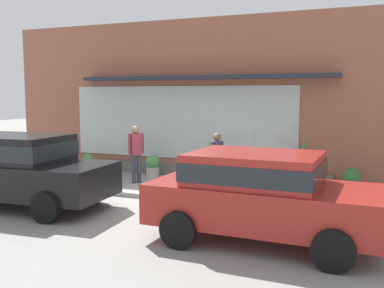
{
  "coord_description": "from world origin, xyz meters",
  "views": [
    {
      "loc": [
        4.95,
        -9.83,
        2.57
      ],
      "look_at": [
        0.4,
        1.2,
        1.24
      ],
      "focal_mm": 41.58,
      "sensor_mm": 36.0,
      "label": 1
    }
  ],
  "objects_px": {
    "pedestrian_with_handbag": "(218,158)",
    "potted_plant_low_front": "(351,180)",
    "pedestrian_passerby": "(136,150)",
    "potted_plant_doorstep": "(241,168)",
    "parked_car_black": "(20,167)",
    "potted_plant_window_right": "(205,165)",
    "parked_car_red": "(262,191)",
    "fire_hydrant": "(244,178)",
    "potted_plant_trailing_edge": "(303,163)",
    "potted_plant_corner_tall": "(89,162)",
    "potted_plant_window_center": "(153,165)"
  },
  "relations": [
    {
      "from": "pedestrian_passerby",
      "to": "parked_car_black",
      "type": "height_order",
      "value": "pedestrian_passerby"
    },
    {
      "from": "parked_car_black",
      "to": "potted_plant_window_right",
      "type": "height_order",
      "value": "parked_car_black"
    },
    {
      "from": "parked_car_red",
      "to": "pedestrian_passerby",
      "type": "bearing_deg",
      "value": 142.41
    },
    {
      "from": "pedestrian_with_handbag",
      "to": "parked_car_black",
      "type": "bearing_deg",
      "value": 146.83
    },
    {
      "from": "pedestrian_passerby",
      "to": "potted_plant_doorstep",
      "type": "bearing_deg",
      "value": 157.81
    },
    {
      "from": "potted_plant_low_front",
      "to": "potted_plant_window_right",
      "type": "bearing_deg",
      "value": 178.26
    },
    {
      "from": "fire_hydrant",
      "to": "pedestrian_passerby",
      "type": "height_order",
      "value": "pedestrian_passerby"
    },
    {
      "from": "fire_hydrant",
      "to": "pedestrian_with_handbag",
      "type": "distance_m",
      "value": 0.92
    },
    {
      "from": "pedestrian_with_handbag",
      "to": "potted_plant_trailing_edge",
      "type": "height_order",
      "value": "pedestrian_with_handbag"
    },
    {
      "from": "pedestrian_with_handbag",
      "to": "potted_plant_corner_tall",
      "type": "relative_size",
      "value": 2.67
    },
    {
      "from": "pedestrian_with_handbag",
      "to": "potted_plant_doorstep",
      "type": "xyz_separation_m",
      "value": [
        0.17,
        1.64,
        -0.51
      ]
    },
    {
      "from": "potted_plant_corner_tall",
      "to": "potted_plant_window_right",
      "type": "height_order",
      "value": "potted_plant_window_right"
    },
    {
      "from": "parked_car_red",
      "to": "parked_car_black",
      "type": "bearing_deg",
      "value": 178.78
    },
    {
      "from": "fire_hydrant",
      "to": "potted_plant_low_front",
      "type": "distance_m",
      "value": 2.94
    },
    {
      "from": "parked_car_black",
      "to": "parked_car_red",
      "type": "bearing_deg",
      "value": -6.23
    },
    {
      "from": "parked_car_black",
      "to": "potted_plant_corner_tall",
      "type": "relative_size",
      "value": 7.11
    },
    {
      "from": "potted_plant_corner_tall",
      "to": "potted_plant_trailing_edge",
      "type": "relative_size",
      "value": 0.44
    },
    {
      "from": "parked_car_black",
      "to": "parked_car_red",
      "type": "xyz_separation_m",
      "value": [
        5.66,
        -0.26,
        -0.04
      ]
    },
    {
      "from": "pedestrian_with_handbag",
      "to": "potted_plant_corner_tall",
      "type": "distance_m",
      "value": 5.31
    },
    {
      "from": "fire_hydrant",
      "to": "parked_car_red",
      "type": "bearing_deg",
      "value": -69.2
    },
    {
      "from": "pedestrian_passerby",
      "to": "potted_plant_low_front",
      "type": "height_order",
      "value": "pedestrian_passerby"
    },
    {
      "from": "fire_hydrant",
      "to": "potted_plant_window_right",
      "type": "xyz_separation_m",
      "value": [
        -1.7,
        1.7,
        -0.0
      ]
    },
    {
      "from": "pedestrian_with_handbag",
      "to": "potted_plant_doorstep",
      "type": "bearing_deg",
      "value": 10.09
    },
    {
      "from": "pedestrian_passerby",
      "to": "potted_plant_corner_tall",
      "type": "bearing_deg",
      "value": -72.56
    },
    {
      "from": "potted_plant_doorstep",
      "to": "fire_hydrant",
      "type": "bearing_deg",
      "value": -71.65
    },
    {
      "from": "potted_plant_corner_tall",
      "to": "potted_plant_low_front",
      "type": "height_order",
      "value": "potted_plant_low_front"
    },
    {
      "from": "parked_car_black",
      "to": "parked_car_red",
      "type": "distance_m",
      "value": 5.67
    },
    {
      "from": "potted_plant_low_front",
      "to": "potted_plant_corner_tall",
      "type": "bearing_deg",
      "value": 179.55
    },
    {
      "from": "parked_car_black",
      "to": "potted_plant_low_front",
      "type": "xyz_separation_m",
      "value": [
        6.92,
        4.54,
        -0.6
      ]
    },
    {
      "from": "parked_car_red",
      "to": "potted_plant_window_center",
      "type": "bearing_deg",
      "value": 135.29
    },
    {
      "from": "pedestrian_with_handbag",
      "to": "potted_plant_low_front",
      "type": "height_order",
      "value": "pedestrian_with_handbag"
    },
    {
      "from": "parked_car_black",
      "to": "potted_plant_trailing_edge",
      "type": "distance_m",
      "value": 7.45
    },
    {
      "from": "pedestrian_passerby",
      "to": "parked_car_red",
      "type": "height_order",
      "value": "pedestrian_passerby"
    },
    {
      "from": "parked_car_black",
      "to": "potted_plant_doorstep",
      "type": "height_order",
      "value": "parked_car_black"
    },
    {
      "from": "potted_plant_window_right",
      "to": "potted_plant_window_center",
      "type": "height_order",
      "value": "potted_plant_window_right"
    },
    {
      "from": "potted_plant_window_center",
      "to": "fire_hydrant",
      "type": "bearing_deg",
      "value": -25.03
    },
    {
      "from": "potted_plant_trailing_edge",
      "to": "pedestrian_passerby",
      "type": "bearing_deg",
      "value": -162.78
    },
    {
      "from": "potted_plant_window_center",
      "to": "potted_plant_doorstep",
      "type": "bearing_deg",
      "value": 5.2
    },
    {
      "from": "potted_plant_window_right",
      "to": "potted_plant_trailing_edge",
      "type": "bearing_deg",
      "value": 4.42
    },
    {
      "from": "pedestrian_passerby",
      "to": "fire_hydrant",
      "type": "bearing_deg",
      "value": 123.46
    },
    {
      "from": "potted_plant_doorstep",
      "to": "potted_plant_low_front",
      "type": "bearing_deg",
      "value": -5.13
    },
    {
      "from": "potted_plant_corner_tall",
      "to": "potted_plant_doorstep",
      "type": "xyz_separation_m",
      "value": [
        5.25,
        0.21,
        0.08
      ]
    },
    {
      "from": "potted_plant_window_right",
      "to": "potted_plant_low_front",
      "type": "bearing_deg",
      "value": -1.74
    },
    {
      "from": "parked_car_black",
      "to": "potted_plant_doorstep",
      "type": "bearing_deg",
      "value": 47.88
    },
    {
      "from": "parked_car_red",
      "to": "potted_plant_low_front",
      "type": "distance_m",
      "value": 4.98
    },
    {
      "from": "potted_plant_trailing_edge",
      "to": "potted_plant_doorstep",
      "type": "height_order",
      "value": "potted_plant_trailing_edge"
    },
    {
      "from": "potted_plant_corner_tall",
      "to": "potted_plant_window_center",
      "type": "bearing_deg",
      "value": -1.01
    },
    {
      "from": "potted_plant_corner_tall",
      "to": "potted_plant_trailing_edge",
      "type": "height_order",
      "value": "potted_plant_trailing_edge"
    },
    {
      "from": "parked_car_black",
      "to": "parked_car_red",
      "type": "height_order",
      "value": "parked_car_black"
    },
    {
      "from": "parked_car_red",
      "to": "potted_plant_corner_tall",
      "type": "bearing_deg",
      "value": 146.94
    }
  ]
}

